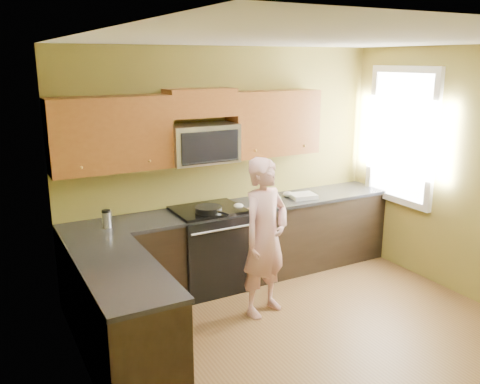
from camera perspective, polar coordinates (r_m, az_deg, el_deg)
floor at (r=4.87m, az=9.86°, el=-17.05°), size 4.00×4.00×0.00m
ceiling at (r=4.15m, az=11.56°, el=16.56°), size 4.00×4.00×0.00m
wall_back at (r=5.95m, az=-1.53°, el=3.15°), size 4.00×0.00×4.00m
wall_left at (r=3.47m, az=-16.15°, el=-6.07°), size 0.00×4.00×4.00m
cabinet_back_run at (r=5.95m, az=-0.15°, el=-5.99°), size 4.00×0.60×0.88m
cabinet_left_run at (r=4.44m, az=-13.19°, el=-14.00°), size 0.60×1.60×0.88m
countertop_back at (r=5.79m, az=-0.10°, el=-1.76°), size 4.00×0.62×0.04m
countertop_left at (r=4.25m, az=-13.42°, el=-8.52°), size 0.62×1.60×0.04m
stove at (r=5.75m, az=-3.56°, el=-6.40°), size 0.76×0.65×0.95m
microwave at (r=5.58m, az=-4.26°, el=3.38°), size 0.76×0.40×0.42m
upper_cab_left at (r=5.30m, az=-14.23°, el=2.34°), size 1.22×0.33×0.75m
upper_cab_right at (r=6.05m, az=3.75°, el=4.29°), size 1.12×0.33×0.75m
upper_cab_over_mw at (r=5.52m, az=-4.55°, el=10.07°), size 0.76×0.33×0.30m
window at (r=6.44m, az=17.85°, el=6.05°), size 0.06×1.06×1.66m
woman at (r=5.09m, az=2.86°, el=-5.17°), size 0.69×0.56×1.63m
frying_pan at (r=5.46m, az=-3.59°, el=-2.30°), size 0.43×0.58×0.07m
butter_tub at (r=5.92m, az=4.06°, el=-1.24°), size 0.13×0.13×0.09m
toast_slice at (r=5.60m, az=1.23°, el=-2.04°), size 0.14×0.14×0.01m
napkin_a at (r=5.67m, az=-0.17°, el=-1.60°), size 0.15×0.15×0.06m
napkin_b at (r=6.18m, az=5.48°, el=-0.25°), size 0.13×0.14×0.07m
dish_towel at (r=6.16m, az=7.15°, el=-0.44°), size 0.33×0.29×0.05m
travel_mug at (r=5.21m, az=-14.83°, el=-3.95°), size 0.11×0.11×0.18m
glass_b at (r=5.35m, az=-14.69°, el=-2.78°), size 0.08×0.08×0.12m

